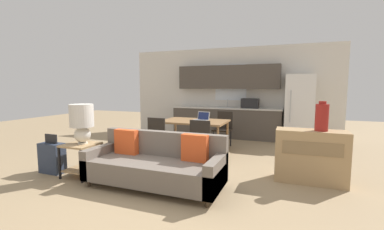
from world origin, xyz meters
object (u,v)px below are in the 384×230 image
(dining_chair_near_right, at_px, (202,139))
(dining_chair_far_right, at_px, (223,127))
(side_table, at_px, (81,154))
(laptop, at_px, (202,118))
(dining_table, at_px, (194,123))
(vase, at_px, (322,117))
(refrigerator, at_px, (299,109))
(credenza, at_px, (311,156))
(dining_chair_near_left, at_px, (160,136))
(suitcase, at_px, (52,158))
(couch, at_px, (156,165))
(table_lamp, at_px, (82,120))

(dining_chair_near_right, bearing_deg, dining_chair_far_right, -91.56)
(side_table, distance_m, laptop, 2.72)
(dining_table, relative_size, vase, 3.24)
(refrigerator, height_order, dining_chair_far_right, refrigerator)
(credenza, height_order, dining_chair_near_right, dining_chair_near_right)
(refrigerator, relative_size, dining_chair_near_left, 2.08)
(refrigerator, height_order, dining_chair_near_right, refrigerator)
(suitcase, bearing_deg, vase, 14.44)
(dining_chair_near_right, distance_m, dining_chair_near_left, 0.95)
(side_table, relative_size, dining_chair_far_right, 0.63)
(dining_table, xyz_separation_m, suitcase, (-1.82, -2.27, -0.41))
(couch, bearing_deg, dining_chair_far_right, 84.12)
(couch, distance_m, side_table, 1.39)
(refrigerator, distance_m, laptop, 2.83)
(refrigerator, height_order, laptop, refrigerator)
(couch, bearing_deg, dining_chair_near_right, 76.82)
(couch, distance_m, dining_chair_near_left, 1.48)
(side_table, relative_size, credenza, 0.53)
(table_lamp, distance_m, dining_chair_far_right, 3.46)
(dining_table, bearing_deg, credenza, -25.35)
(dining_table, height_order, dining_chair_near_left, dining_chair_near_left)
(side_table, bearing_deg, couch, 4.00)
(laptop, bearing_deg, credenza, -13.74)
(dining_chair_far_right, bearing_deg, side_table, -113.94)
(dining_table, height_order, table_lamp, table_lamp)
(refrigerator, bearing_deg, dining_chair_far_right, -147.02)
(table_lamp, relative_size, suitcase, 0.97)
(dining_table, relative_size, dining_chair_near_right, 1.67)
(dining_chair_far_right, distance_m, dining_chair_near_right, 1.67)
(refrigerator, relative_size, dining_table, 1.24)
(refrigerator, height_order, vase, refrigerator)
(dining_chair_near_right, bearing_deg, side_table, 37.72)
(dining_table, bearing_deg, refrigerator, 41.04)
(dining_table, distance_m, vase, 2.78)
(side_table, xyz_separation_m, table_lamp, (0.03, 0.03, 0.57))
(dining_chair_near_right, xyz_separation_m, suitcase, (-2.30, -1.41, -0.22))
(dining_chair_far_right, xyz_separation_m, dining_chair_near_left, (-0.95, -1.62, 0.00))
(side_table, relative_size, dining_chair_near_right, 0.63)
(table_lamp, height_order, dining_chair_near_right, table_lamp)
(table_lamp, xyz_separation_m, vase, (3.69, 1.04, 0.10))
(suitcase, bearing_deg, table_lamp, 6.43)
(dining_chair_far_right, relative_size, suitcase, 1.28)
(dining_table, xyz_separation_m, laptop, (0.15, 0.10, 0.11))
(side_table, distance_m, vase, 3.92)
(couch, bearing_deg, vase, 22.63)
(laptop, bearing_deg, couch, -74.18)
(side_table, relative_size, vase, 1.23)
(side_table, height_order, dining_chair_far_right, dining_chair_far_right)
(dining_chair_near_right, distance_m, laptop, 1.05)
(dining_table, xyz_separation_m, side_table, (-1.21, -2.22, -0.30))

